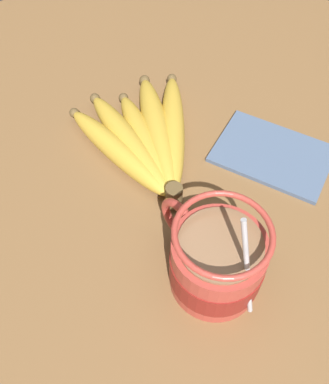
% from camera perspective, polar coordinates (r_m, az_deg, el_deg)
% --- Properties ---
extents(table, '(1.17, 1.17, 0.04)m').
position_cam_1_polar(table, '(0.50, -2.24, -9.67)').
color(table, brown).
rests_on(table, ground).
extents(coffee_mug, '(0.14, 0.10, 0.14)m').
position_cam_1_polar(coffee_mug, '(0.43, 6.89, -9.17)').
color(coffee_mug, '#B23D33').
rests_on(coffee_mug, table).
extents(banana_bunch, '(0.22, 0.18, 0.04)m').
position_cam_1_polar(banana_bunch, '(0.56, -2.51, 7.20)').
color(banana_bunch, brown).
rests_on(banana_bunch, table).
extents(napkin, '(0.17, 0.15, 0.01)m').
position_cam_1_polar(napkin, '(0.58, 14.23, 4.91)').
color(napkin, slate).
rests_on(napkin, table).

